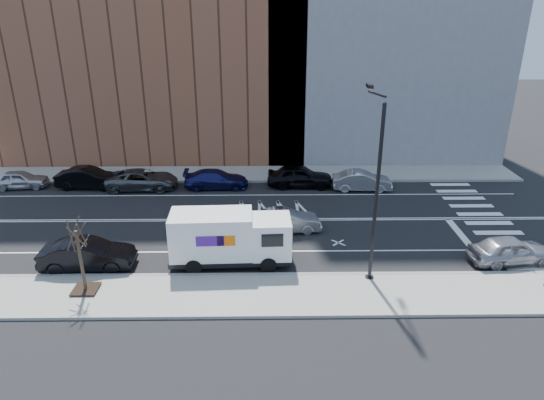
{
  "coord_description": "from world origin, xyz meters",
  "views": [
    {
      "loc": [
        1.78,
        -28.56,
        13.15
      ],
      "look_at": [
        2.15,
        -0.05,
        1.4
      ],
      "focal_mm": 32.0,
      "sensor_mm": 36.0,
      "label": 1
    }
  ],
  "objects_px": {
    "fedex_van": "(230,237)",
    "far_parked_b": "(89,178)",
    "far_parked_a": "(20,179)",
    "near_parked_front": "(511,250)",
    "driving_sedan": "(286,221)"
  },
  "relations": [
    {
      "from": "far_parked_a",
      "to": "near_parked_front",
      "type": "distance_m",
      "value": 33.82
    },
    {
      "from": "fedex_van",
      "to": "far_parked_b",
      "type": "bearing_deg",
      "value": 132.53
    },
    {
      "from": "fedex_van",
      "to": "near_parked_front",
      "type": "relative_size",
      "value": 1.46
    },
    {
      "from": "fedex_van",
      "to": "far_parked_b",
      "type": "xyz_separation_m",
      "value": [
        -11.43,
        11.57,
        -0.76
      ]
    },
    {
      "from": "fedex_van",
      "to": "far_parked_a",
      "type": "height_order",
      "value": "fedex_van"
    },
    {
      "from": "driving_sedan",
      "to": "near_parked_front",
      "type": "height_order",
      "value": "near_parked_front"
    },
    {
      "from": "far_parked_b",
      "to": "fedex_van",
      "type": "bearing_deg",
      "value": -132.35
    },
    {
      "from": "fedex_van",
      "to": "far_parked_a",
      "type": "relative_size",
      "value": 1.63
    },
    {
      "from": "far_parked_a",
      "to": "far_parked_b",
      "type": "bearing_deg",
      "value": -96.99
    },
    {
      "from": "far_parked_a",
      "to": "near_parked_front",
      "type": "xyz_separation_m",
      "value": [
        31.7,
        -11.76,
        0.08
      ]
    },
    {
      "from": "far_parked_a",
      "to": "driving_sedan",
      "type": "distance_m",
      "value": 21.23
    },
    {
      "from": "fedex_van",
      "to": "near_parked_front",
      "type": "distance_m",
      "value": 15.1
    },
    {
      "from": "near_parked_front",
      "to": "far_parked_a",
      "type": "bearing_deg",
      "value": 62.08
    },
    {
      "from": "driving_sedan",
      "to": "far_parked_b",
      "type": "bearing_deg",
      "value": 55.63
    },
    {
      "from": "far_parked_b",
      "to": "near_parked_front",
      "type": "relative_size",
      "value": 1.07
    }
  ]
}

